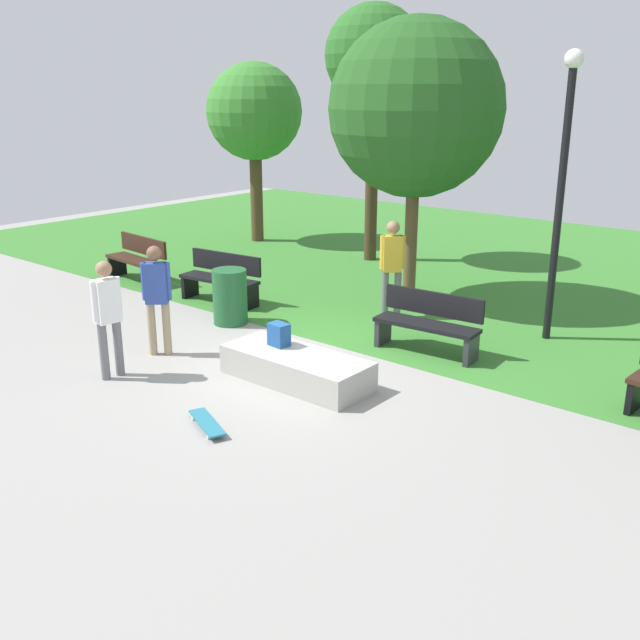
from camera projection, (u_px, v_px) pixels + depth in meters
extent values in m
plane|color=gray|center=(287.00, 368.00, 10.31)|extent=(28.00, 28.00, 0.00)
cube|color=#387A2D|center=(518.00, 270.00, 15.87)|extent=(26.60, 12.84, 0.01)
cube|color=#A8A59E|center=(296.00, 368.00, 9.80)|extent=(2.11, 0.85, 0.40)
cube|color=#1E4C8C|center=(279.00, 335.00, 10.00)|extent=(0.30, 0.23, 0.32)
cylinder|color=slate|center=(104.00, 352.00, 9.82)|extent=(0.12, 0.12, 0.80)
cylinder|color=slate|center=(118.00, 348.00, 9.96)|extent=(0.12, 0.12, 0.80)
cube|color=white|center=(107.00, 301.00, 9.68)|extent=(0.23, 0.34, 0.60)
cylinder|color=white|center=(95.00, 302.00, 9.56)|extent=(0.09, 0.09, 0.55)
cylinder|color=white|center=(118.00, 297.00, 9.78)|extent=(0.09, 0.09, 0.55)
sphere|color=#9E7556|center=(104.00, 269.00, 9.54)|extent=(0.22, 0.22, 0.22)
cylinder|color=tan|center=(152.00, 329.00, 10.74)|extent=(0.12, 0.12, 0.80)
cylinder|color=tan|center=(167.00, 329.00, 10.75)|extent=(0.12, 0.12, 0.80)
cube|color=#2D4799|center=(156.00, 283.00, 10.53)|extent=(0.37, 0.36, 0.60)
cylinder|color=#2D4799|center=(144.00, 281.00, 10.52)|extent=(0.09, 0.09, 0.56)
cylinder|color=#2D4799|center=(168.00, 281.00, 10.52)|extent=(0.09, 0.09, 0.56)
sphere|color=brown|center=(154.00, 253.00, 10.39)|extent=(0.22, 0.22, 0.22)
cube|color=teal|center=(207.00, 422.00, 8.49)|extent=(0.81, 0.50, 0.02)
cylinder|color=silver|center=(222.00, 434.00, 8.30)|extent=(0.06, 0.05, 0.06)
cylinder|color=silver|center=(208.00, 437.00, 8.23)|extent=(0.06, 0.05, 0.06)
cylinder|color=silver|center=(206.00, 415.00, 8.78)|extent=(0.06, 0.05, 0.06)
cylinder|color=silver|center=(193.00, 418.00, 8.71)|extent=(0.06, 0.05, 0.06)
cube|color=black|center=(635.00, 394.00, 8.89)|extent=(0.11, 0.40, 0.45)
cube|color=black|center=(426.00, 325.00, 10.76)|extent=(1.63, 0.56, 0.06)
cube|color=black|center=(434.00, 304.00, 10.85)|extent=(1.60, 0.19, 0.36)
cube|color=#2D2D33|center=(471.00, 349.00, 10.43)|extent=(0.11, 0.40, 0.45)
cube|color=#2D2D33|center=(383.00, 330.00, 11.23)|extent=(0.11, 0.40, 0.45)
cube|color=black|center=(219.00, 279.00, 13.33)|extent=(1.64, 0.61, 0.06)
cube|color=black|center=(226.00, 262.00, 13.42)|extent=(1.60, 0.24, 0.36)
cube|color=black|center=(251.00, 297.00, 13.01)|extent=(0.12, 0.40, 0.45)
cube|color=black|center=(190.00, 285.00, 13.78)|extent=(0.12, 0.40, 0.45)
cube|color=#331E14|center=(135.00, 260.00, 14.80)|extent=(1.63, 0.59, 0.06)
cube|color=#331E14|center=(143.00, 245.00, 14.87)|extent=(1.60, 0.21, 0.36)
cube|color=black|center=(156.00, 277.00, 14.38)|extent=(0.12, 0.40, 0.45)
cube|color=black|center=(117.00, 265.00, 15.37)|extent=(0.12, 0.40, 0.45)
cylinder|color=#4C3823|center=(256.00, 192.00, 18.58)|extent=(0.32, 0.32, 2.54)
sphere|color=#387F2D|center=(254.00, 111.00, 17.97)|extent=(2.39, 2.39, 2.39)
cylinder|color=#42301E|center=(372.00, 176.00, 16.29)|extent=(0.28, 0.28, 3.84)
sphere|color=#286623|center=(374.00, 55.00, 15.50)|extent=(2.15, 2.15, 2.15)
cylinder|color=brown|center=(411.00, 233.00, 13.29)|extent=(0.23, 0.23, 2.55)
sphere|color=#23561E|center=(416.00, 108.00, 12.61)|extent=(3.09, 3.09, 3.09)
cylinder|color=black|center=(559.00, 210.00, 10.94)|extent=(0.12, 0.12, 4.09)
sphere|color=silver|center=(574.00, 59.00, 10.28)|extent=(0.28, 0.28, 0.28)
cylinder|color=#1E592D|center=(230.00, 297.00, 12.16)|extent=(0.58, 0.58, 0.93)
cylinder|color=slate|center=(397.00, 294.00, 12.50)|extent=(0.12, 0.12, 0.82)
cylinder|color=slate|center=(385.00, 294.00, 12.49)|extent=(0.12, 0.12, 0.82)
cube|color=gold|center=(392.00, 254.00, 12.28)|extent=(0.37, 0.36, 0.62)
cylinder|color=gold|center=(402.00, 252.00, 12.28)|extent=(0.09, 0.09, 0.57)
cylinder|color=gold|center=(383.00, 252.00, 12.26)|extent=(0.09, 0.09, 0.57)
sphere|color=#9E7556|center=(393.00, 227.00, 12.14)|extent=(0.22, 0.22, 0.22)
cube|color=maroon|center=(391.00, 250.00, 12.42)|extent=(0.30, 0.29, 0.36)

